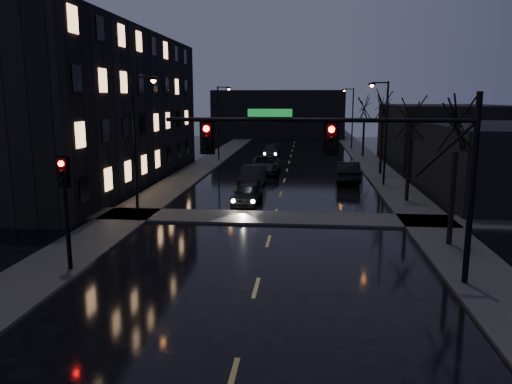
% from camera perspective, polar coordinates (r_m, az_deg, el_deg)
% --- Properties ---
extents(sidewalk_left, '(3.00, 140.00, 0.12)m').
position_cam_1_polar(sidewalk_left, '(45.70, -7.29, 2.18)').
color(sidewalk_left, '#2D2D2B').
rests_on(sidewalk_left, ground).
extents(sidewalk_right, '(3.00, 140.00, 0.12)m').
position_cam_1_polar(sidewalk_right, '(45.07, 14.29, 1.82)').
color(sidewalk_right, '#2D2D2B').
rests_on(sidewalk_right, ground).
extents(sidewalk_cross, '(40.00, 3.00, 0.12)m').
position_cam_1_polar(sidewalk_cross, '(28.40, 2.10, -2.97)').
color(sidewalk_cross, '#2D2D2B').
rests_on(sidewalk_cross, ground).
extents(apartment_block, '(12.00, 30.00, 12.00)m').
position_cam_1_polar(apartment_block, '(43.08, -19.57, 9.08)').
color(apartment_block, black).
rests_on(apartment_block, ground).
extents(commercial_right_near, '(10.00, 14.00, 5.00)m').
position_cam_1_polar(commercial_right_near, '(37.91, 27.03, 3.07)').
color(commercial_right_near, black).
rests_on(commercial_right_near, ground).
extents(commercial_right_far, '(12.00, 18.00, 6.00)m').
position_cam_1_polar(commercial_right_far, '(59.18, 20.77, 6.37)').
color(commercial_right_far, black).
rests_on(commercial_right_far, ground).
extents(far_block, '(22.00, 10.00, 8.00)m').
position_cam_1_polar(far_block, '(87.21, 2.60, 8.89)').
color(far_block, black).
rests_on(far_block, ground).
extents(signal_mast, '(11.11, 0.41, 7.00)m').
position_cam_1_polar(signal_mast, '(18.27, 12.46, 4.46)').
color(signal_mast, black).
rests_on(signal_mast, ground).
extents(signal_pole_left, '(0.35, 0.41, 4.53)m').
position_cam_1_polar(signal_pole_left, '(20.59, -20.96, -0.55)').
color(signal_pole_left, black).
rests_on(signal_pole_left, ground).
extents(tree_near, '(3.52, 3.52, 8.08)m').
position_cam_1_polar(tree_near, '(24.01, 22.16, 8.60)').
color(tree_near, black).
rests_on(tree_near, ground).
extents(tree_mid_a, '(3.30, 3.30, 7.58)m').
position_cam_1_polar(tree_mid_a, '(33.73, 17.34, 8.62)').
color(tree_mid_a, black).
rests_on(tree_mid_a, ground).
extents(tree_mid_b, '(3.74, 3.74, 8.59)m').
position_cam_1_polar(tree_mid_b, '(45.54, 14.37, 10.18)').
color(tree_mid_b, black).
rests_on(tree_mid_b, ground).
extents(tree_far, '(3.43, 3.43, 7.88)m').
position_cam_1_polar(tree_far, '(59.43, 12.32, 9.79)').
color(tree_far, black).
rests_on(tree_far, ground).
extents(streetlight_l_near, '(1.53, 0.28, 8.00)m').
position_cam_1_polar(streetlight_l_near, '(28.66, -13.31, 6.42)').
color(streetlight_l_near, black).
rests_on(streetlight_l_near, ground).
extents(streetlight_l_far, '(1.53, 0.28, 8.00)m').
position_cam_1_polar(streetlight_l_far, '(54.87, -4.12, 8.60)').
color(streetlight_l_far, black).
rests_on(streetlight_l_far, ground).
extents(streetlight_r_mid, '(1.53, 0.28, 8.00)m').
position_cam_1_polar(streetlight_r_mid, '(39.54, 14.35, 7.48)').
color(streetlight_r_mid, black).
rests_on(streetlight_r_mid, ground).
extents(streetlight_r_far, '(1.53, 0.28, 8.00)m').
position_cam_1_polar(streetlight_r_far, '(67.33, 10.81, 8.83)').
color(streetlight_r_far, black).
rests_on(streetlight_r_far, ground).
extents(oncoming_car_a, '(1.97, 4.16, 1.37)m').
position_cam_1_polar(oncoming_car_a, '(32.19, -1.01, -0.19)').
color(oncoming_car_a, black).
rests_on(oncoming_car_a, ground).
extents(oncoming_car_b, '(1.83, 4.94, 1.61)m').
position_cam_1_polar(oncoming_car_b, '(38.70, -0.38, 1.84)').
color(oncoming_car_b, black).
rests_on(oncoming_car_b, ground).
extents(oncoming_car_c, '(2.75, 5.81, 1.60)m').
position_cam_1_polar(oncoming_car_c, '(45.23, 1.06, 3.13)').
color(oncoming_car_c, black).
rests_on(oncoming_car_c, ground).
extents(oncoming_car_d, '(2.03, 4.98, 1.44)m').
position_cam_1_polar(oncoming_car_d, '(57.59, 1.76, 4.68)').
color(oncoming_car_d, black).
rests_on(oncoming_car_d, ground).
extents(lead_car, '(1.92, 5.19, 1.69)m').
position_cam_1_polar(lead_car, '(41.38, 10.42, 2.30)').
color(lead_car, black).
rests_on(lead_car, ground).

